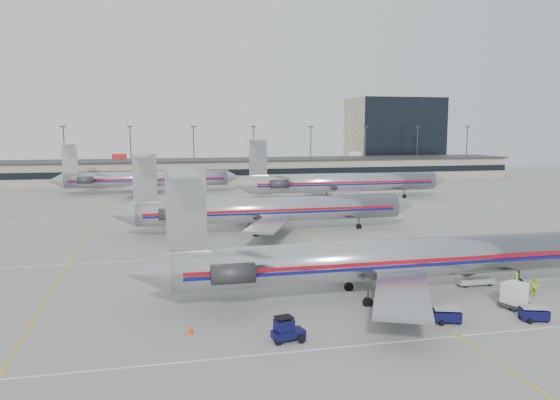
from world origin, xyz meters
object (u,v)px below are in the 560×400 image
object	(u,v)px
belt_loader	(475,279)
tug_center	(408,308)
jet_foreground	(379,259)
uld_container	(514,295)
jet_second_row	(266,209)

from	to	relation	value
belt_loader	tug_center	bearing A→B (deg)	-146.21
jet_foreground	belt_loader	bearing A→B (deg)	6.62
jet_foreground	tug_center	xyz separation A→B (m)	(0.12, -5.49, -2.59)
jet_foreground	belt_loader	size ratio (longest dim) A/B	10.63
jet_foreground	uld_container	distance (m)	11.24
jet_foreground	uld_container	xyz separation A→B (m)	(9.67, -5.26, -2.28)
uld_container	jet_foreground	bearing A→B (deg)	131.10
jet_foreground	belt_loader	distance (m)	10.70
jet_second_row	uld_container	size ratio (longest dim) A/B	18.03
jet_foreground	jet_second_row	distance (m)	31.25
jet_foreground	tug_center	distance (m)	6.07
tug_center	jet_second_row	bearing A→B (deg)	94.04
jet_second_row	belt_loader	size ratio (longest dim) A/B	10.56
jet_second_row	jet_foreground	bearing A→B (deg)	-83.25
tug_center	uld_container	world-z (taller)	uld_container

